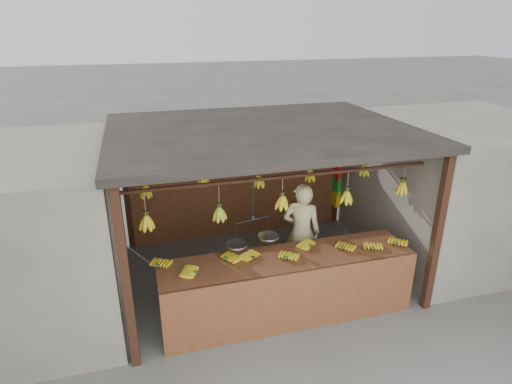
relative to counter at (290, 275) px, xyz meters
name	(u,v)px	position (x,y,z in m)	size (l,w,h in m)	color
ground	(261,273)	(-0.03, 1.23, -0.71)	(80.00, 80.00, 0.00)	#5B5B57
stall	(255,151)	(-0.03, 1.55, 1.26)	(4.30, 3.30, 2.40)	black
neighbor_right	(459,185)	(3.57, 1.23, 0.44)	(3.00, 3.00, 2.30)	slate
counter	(290,275)	(0.00, 0.00, 0.00)	(3.51, 0.78, 0.96)	brown
hanging_bananas	(261,179)	(-0.04, 1.23, 0.91)	(3.61, 2.24, 0.39)	gold
balance_scale	(253,237)	(-0.45, 0.23, 0.50)	(0.73, 0.38, 0.85)	black
vendor	(301,232)	(0.53, 0.95, 0.08)	(0.58, 0.38, 1.58)	beige
bag_bundles	(337,177)	(1.91, 2.58, 0.29)	(0.08, 0.26, 1.23)	#1426BF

